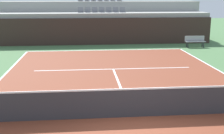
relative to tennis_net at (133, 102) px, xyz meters
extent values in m
plane|color=#477042|center=(0.00, 0.00, -0.51)|extent=(80.00, 80.00, 0.00)
cube|color=brown|center=(0.00, 0.00, -0.50)|extent=(11.00, 24.00, 0.01)
cube|color=white|center=(0.00, 11.95, -0.50)|extent=(11.00, 0.10, 0.00)
cube|color=white|center=(0.00, 6.40, -0.50)|extent=(8.26, 0.10, 0.00)
cube|color=white|center=(0.00, 3.20, -0.50)|extent=(0.10, 6.40, 0.00)
cube|color=#33231E|center=(0.00, 14.56, 0.53)|extent=(17.39, 0.30, 2.08)
cube|color=#9E9E99|center=(0.00, 15.91, 0.70)|extent=(17.39, 2.40, 2.42)
cube|color=#9E9E99|center=(0.00, 18.31, 1.13)|extent=(17.39, 2.40, 3.28)
cube|color=slate|center=(-1.73, 15.91, 1.94)|extent=(0.44, 0.44, 0.04)
cube|color=slate|center=(-1.73, 16.11, 2.16)|extent=(0.44, 0.04, 0.40)
cube|color=slate|center=(-1.15, 15.91, 1.94)|extent=(0.44, 0.44, 0.04)
cube|color=slate|center=(-1.15, 16.11, 2.16)|extent=(0.44, 0.04, 0.40)
cube|color=slate|center=(-0.58, 15.91, 1.94)|extent=(0.44, 0.44, 0.04)
cube|color=slate|center=(-0.58, 16.11, 2.16)|extent=(0.44, 0.04, 0.40)
cube|color=slate|center=(0.00, 15.91, 1.94)|extent=(0.44, 0.44, 0.04)
cube|color=slate|center=(0.00, 16.11, 2.16)|extent=(0.44, 0.04, 0.40)
cube|color=slate|center=(0.58, 15.91, 1.94)|extent=(0.44, 0.44, 0.04)
cube|color=slate|center=(0.58, 16.11, 2.16)|extent=(0.44, 0.04, 0.40)
cube|color=slate|center=(1.15, 15.91, 1.94)|extent=(0.44, 0.44, 0.04)
cube|color=slate|center=(1.15, 16.11, 2.16)|extent=(0.44, 0.04, 0.40)
cube|color=slate|center=(1.73, 15.91, 1.94)|extent=(0.44, 0.44, 0.04)
cube|color=slate|center=(1.73, 16.11, 2.16)|extent=(0.44, 0.04, 0.40)
cube|color=slate|center=(-1.73, 18.31, 2.80)|extent=(0.44, 0.44, 0.04)
cube|color=slate|center=(-1.15, 18.31, 2.80)|extent=(0.44, 0.44, 0.04)
cube|color=slate|center=(-0.58, 18.31, 2.80)|extent=(0.44, 0.44, 0.04)
cube|color=slate|center=(0.00, 18.31, 2.80)|extent=(0.44, 0.44, 0.04)
cube|color=slate|center=(0.58, 18.31, 2.80)|extent=(0.44, 0.44, 0.04)
cube|color=slate|center=(1.15, 18.31, 2.80)|extent=(0.44, 0.44, 0.04)
cube|color=slate|center=(1.73, 18.31, 2.80)|extent=(0.44, 0.44, 0.04)
cube|color=#333338|center=(0.00, 0.00, -0.04)|extent=(10.90, 0.02, 0.92)
cube|color=white|center=(0.00, 0.00, 0.45)|extent=(10.90, 0.04, 0.05)
cube|color=#99999E|center=(6.77, 12.52, -0.06)|extent=(1.50, 0.40, 0.05)
cube|color=#99999E|center=(6.77, 12.70, 0.16)|extent=(1.50, 0.04, 0.36)
cube|color=#2D2D33|center=(6.17, 12.38, -0.30)|extent=(0.06, 0.06, 0.42)
cube|color=#2D2D33|center=(7.37, 12.38, -0.30)|extent=(0.06, 0.06, 0.42)
cube|color=#2D2D33|center=(6.17, 12.66, -0.30)|extent=(0.06, 0.06, 0.42)
cube|color=#2D2D33|center=(7.37, 12.66, -0.30)|extent=(0.06, 0.06, 0.42)
camera|label=1|loc=(-1.52, -8.93, 3.36)|focal=48.00mm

